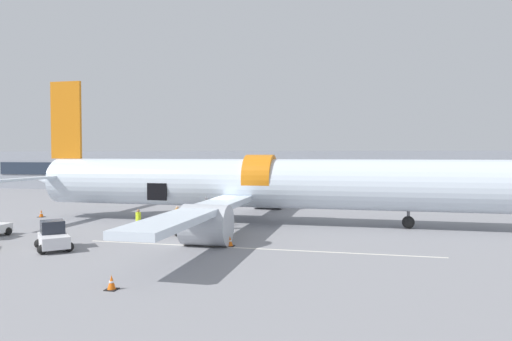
# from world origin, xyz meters

# --- Properties ---
(ground_plane) EXTENTS (500.00, 500.00, 0.00)m
(ground_plane) POSITION_xyz_m (0.00, 0.00, 0.00)
(ground_plane) COLOR gray
(apron_marking_line) EXTENTS (21.78, 0.23, 0.01)m
(apron_marking_line) POSITION_xyz_m (4.58, -6.51, 0.00)
(apron_marking_line) COLOR silver
(apron_marking_line) RESTS_ON ground_plane
(terminal_strip) EXTENTS (96.13, 11.70, 6.09)m
(terminal_strip) POSITION_xyz_m (0.00, 36.66, 3.05)
(terminal_strip) COLOR gray
(terminal_strip) RESTS_ON ground_plane
(airplane) EXTENTS (41.44, 37.92, 12.17)m
(airplane) POSITION_xyz_m (2.27, 3.33, 3.19)
(airplane) COLOR silver
(airplane) RESTS_ON ground_plane
(baggage_tug_mid) EXTENTS (3.09, 3.16, 1.68)m
(baggage_tug_mid) POSITION_xyz_m (-7.02, -9.42, 0.72)
(baggage_tug_mid) COLOR silver
(baggage_tug_mid) RESTS_ON ground_plane
(baggage_cart_loading) EXTENTS (3.68, 2.45, 1.04)m
(baggage_cart_loading) POSITION_xyz_m (-2.12, -2.77, 0.53)
(baggage_cart_loading) COLOR #B7BABF
(baggage_cart_loading) RESTS_ON ground_plane
(ground_crew_loader_a) EXTENTS (0.52, 0.56, 1.69)m
(ground_crew_loader_a) POSITION_xyz_m (-4.89, -2.90, 0.89)
(ground_crew_loader_a) COLOR #2D2D33
(ground_crew_loader_a) RESTS_ON ground_plane
(ground_crew_loader_b) EXTENTS (0.51, 0.51, 1.60)m
(ground_crew_loader_b) POSITION_xyz_m (0.87, -4.01, 0.84)
(ground_crew_loader_b) COLOR #2D2D33
(ground_crew_loader_b) RESTS_ON ground_plane
(ground_crew_driver) EXTENTS (0.59, 0.46, 1.70)m
(ground_crew_driver) POSITION_xyz_m (-2.92, -0.40, 0.89)
(ground_crew_driver) COLOR black
(ground_crew_driver) RESTS_ON ground_plane
(ground_crew_supervisor) EXTENTS (0.65, 0.49, 1.85)m
(ground_crew_supervisor) POSITION_xyz_m (1.80, -4.01, 0.97)
(ground_crew_supervisor) COLOR #2D2D33
(ground_crew_supervisor) RESTS_ON ground_plane
(ground_crew_helper) EXTENTS (0.59, 0.41, 1.70)m
(ground_crew_helper) POSITION_xyz_m (0.36, -0.41, 0.90)
(ground_crew_helper) COLOR #1E2338
(ground_crew_helper) RESTS_ON ground_plane
(safety_cone_engine_left) EXTENTS (0.50, 0.50, 0.62)m
(safety_cone_engine_left) POSITION_xyz_m (0.62, -15.91, 0.29)
(safety_cone_engine_left) COLOR black
(safety_cone_engine_left) RESTS_ON ground_plane
(safety_cone_wingtip) EXTENTS (0.56, 0.56, 0.62)m
(safety_cone_wingtip) POSITION_xyz_m (2.94, -6.17, 0.29)
(safety_cone_wingtip) COLOR black
(safety_cone_wingtip) RESTS_ON ground_plane
(safety_cone_tail) EXTENTS (0.54, 0.54, 0.65)m
(safety_cone_tail) POSITION_xyz_m (-17.20, 2.47, 0.30)
(safety_cone_tail) COLOR black
(safety_cone_tail) RESTS_ON ground_plane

